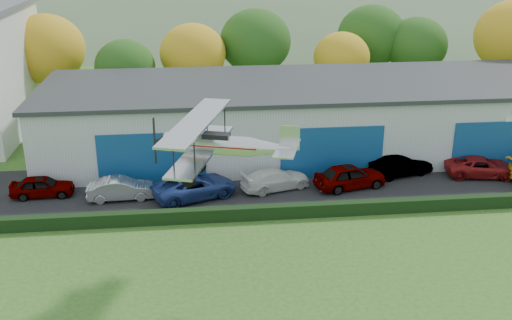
{
  "coord_description": "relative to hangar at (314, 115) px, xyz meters",
  "views": [
    {
      "loc": [
        -4.27,
        -15.1,
        15.58
      ],
      "look_at": [
        -1.2,
        12.58,
        5.06
      ],
      "focal_mm": 41.96,
      "sensor_mm": 36.0,
      "label": 1
    }
  ],
  "objects": [
    {
      "name": "apron",
      "position": [
        -2.0,
        -6.98,
        -2.63
      ],
      "size": [
        48.0,
        9.0,
        0.05
      ],
      "primitive_type": "cube",
      "color": "black",
      "rests_on": "ground"
    },
    {
      "name": "hedge",
      "position": [
        -2.0,
        -11.78,
        -2.26
      ],
      "size": [
        46.0,
        0.6,
        0.8
      ],
      "primitive_type": "cube",
      "color": "black",
      "rests_on": "ground"
    },
    {
      "name": "hangar",
      "position": [
        0.0,
        0.0,
        0.0
      ],
      "size": [
        40.6,
        12.6,
        5.3
      ],
      "color": "#B2B7BC",
      "rests_on": "ground"
    },
    {
      "name": "tree_belt",
      "position": [
        -4.15,
        12.64,
        2.95
      ],
      "size": [
        75.7,
        13.22,
        10.12
      ],
      "color": "#3D2614",
      "rests_on": "ground"
    },
    {
      "name": "distant_hills",
      "position": [
        -9.38,
        112.02,
        -15.7
      ],
      "size": [
        430.0,
        196.0,
        56.0
      ],
      "color": "#4C6642",
      "rests_on": "ground"
    },
    {
      "name": "car_0",
      "position": [
        -18.86,
        -7.15,
        -1.94
      ],
      "size": [
        3.96,
        1.72,
        1.33
      ],
      "primitive_type": "imported",
      "rotation": [
        0.0,
        0.0,
        1.61
      ],
      "color": "gray",
      "rests_on": "apron"
    },
    {
      "name": "car_1",
      "position": [
        -13.87,
        -8.14,
        -1.92
      ],
      "size": [
        4.25,
        1.71,
        1.37
      ],
      "primitive_type": "imported",
      "rotation": [
        0.0,
        0.0,
        1.63
      ],
      "color": "silver",
      "rests_on": "apron"
    },
    {
      "name": "car_2",
      "position": [
        -9.29,
        -8.43,
        -1.87
      ],
      "size": [
        5.82,
        4.2,
        1.47
      ],
      "primitive_type": "imported",
      "rotation": [
        0.0,
        0.0,
        1.94
      ],
      "color": "navy",
      "rests_on": "apron"
    },
    {
      "name": "car_3",
      "position": [
        -4.06,
        -7.6,
        -1.94
      ],
      "size": [
        4.95,
        3.2,
        1.33
      ],
      "primitive_type": "imported",
      "rotation": [
        0.0,
        0.0,
        1.89
      ],
      "color": "silver",
      "rests_on": "apron"
    },
    {
      "name": "car_4",
      "position": [
        0.79,
        -7.95,
        -1.81
      ],
      "size": [
        5.0,
        2.9,
        1.6
      ],
      "primitive_type": "imported",
      "rotation": [
        0.0,
        0.0,
        1.8
      ],
      "color": "gray",
      "rests_on": "apron"
    },
    {
      "name": "car_5",
      "position": [
        4.79,
        -6.29,
        -1.89
      ],
      "size": [
        4.61,
        2.72,
        1.43
      ],
      "primitive_type": "imported",
      "rotation": [
        0.0,
        0.0,
        1.86
      ],
      "color": "gray",
      "rests_on": "apron"
    },
    {
      "name": "car_6",
      "position": [
        10.23,
        -6.98,
        -1.94
      ],
      "size": [
        5.06,
        2.9,
        1.33
      ],
      "primitive_type": "imported",
      "rotation": [
        0.0,
        0.0,
        1.42
      ],
      "color": "maroon",
      "rests_on": "apron"
    },
    {
      "name": "biplane",
      "position": [
        -8.13,
        -17.08,
        3.95
      ],
      "size": [
        6.94,
        7.85,
        2.94
      ],
      "rotation": [
        0.0,
        0.0,
        -0.3
      ],
      "color": "silver"
    }
  ]
}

